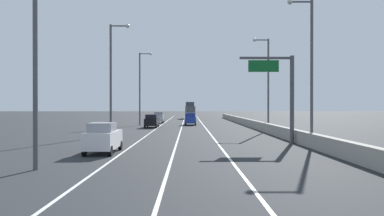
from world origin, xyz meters
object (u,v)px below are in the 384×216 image
object	(u,v)px
overhead_sign_gantry	(283,88)
car_silver_1	(159,118)
lamp_post_right_second	(309,63)
car_white_3	(103,138)
lamp_post_left_far	(141,84)
lamp_post_left_mid	(113,73)
lamp_post_left_near	(40,35)
box_truck	(190,111)
car_black_0	(152,121)
lamp_post_right_third	(267,78)
car_blue_2	(191,119)

from	to	relation	value
overhead_sign_gantry	car_silver_1	distance (m)	40.62
lamp_post_right_second	car_white_3	world-z (taller)	lamp_post_right_second
lamp_post_left_far	car_silver_1	distance (m)	10.04
car_white_3	lamp_post_left_mid	bearing A→B (deg)	98.78
overhead_sign_gantry	lamp_post_left_mid	size ratio (longest dim) A/B	0.63
lamp_post_left_near	lamp_post_left_mid	size ratio (longest dim) A/B	1.00
box_truck	lamp_post_left_near	bearing A→B (deg)	-95.88
lamp_post_left_far	car_white_3	size ratio (longest dim) A/B	2.75
overhead_sign_gantry	car_black_0	xyz separation A→B (m)	(-13.55, 23.54, -3.75)
car_black_0	box_truck	world-z (taller)	box_truck
lamp_post_left_mid	box_truck	xyz separation A→B (m)	(8.52, 54.29, -4.85)
car_silver_1	car_white_3	world-z (taller)	car_silver_1
lamp_post_right_third	lamp_post_right_second	bearing A→B (deg)	-90.75
lamp_post_left_mid	lamp_post_left_far	world-z (taller)	same
car_black_0	box_truck	bearing A→B (deg)	81.53
lamp_post_left_near	lamp_post_left_mid	world-z (taller)	same
lamp_post_left_mid	overhead_sign_gantry	bearing A→B (deg)	-27.18
lamp_post_right_second	lamp_post_right_third	bearing A→B (deg)	89.25
car_blue_2	box_truck	distance (m)	31.46
lamp_post_right_third	lamp_post_left_far	bearing A→B (deg)	143.48
lamp_post_left_near	lamp_post_left_far	xyz separation A→B (m)	(-0.35, 43.67, 0.00)
car_black_0	car_blue_2	size ratio (longest dim) A/B	1.05
car_white_3	box_truck	bearing A→B (deg)	84.89
lamp_post_right_third	car_white_3	bearing A→B (deg)	-124.04
overhead_sign_gantry	car_white_3	xyz separation A→B (m)	(-13.92, -6.70, -3.70)
lamp_post_left_far	car_silver_1	xyz separation A→B (m)	(2.29, 7.91, -5.73)
car_black_0	car_blue_2	bearing A→B (deg)	53.01
lamp_post_left_near	lamp_post_right_second	bearing A→B (deg)	35.10
overhead_sign_gantry	lamp_post_left_near	world-z (taller)	lamp_post_left_near
lamp_post_right_third	car_black_0	size ratio (longest dim) A/B	2.55
car_black_0	car_white_3	world-z (taller)	car_white_3
lamp_post_right_second	lamp_post_left_near	bearing A→B (deg)	-144.90
car_blue_2	lamp_post_left_mid	bearing A→B (deg)	-110.31
lamp_post_right_third	car_black_0	distance (m)	17.88
lamp_post_right_third	box_truck	size ratio (longest dim) A/B	1.57
overhead_sign_gantry	car_black_0	size ratio (longest dim) A/B	1.60
overhead_sign_gantry	lamp_post_right_third	xyz separation A→B (m)	(2.02, 16.90, 2.03)
lamp_post_left_mid	car_black_0	world-z (taller)	lamp_post_left_mid
box_truck	overhead_sign_gantry	bearing A→B (deg)	-82.97
lamp_post_left_near	car_white_3	bearing A→B (deg)	76.35
overhead_sign_gantry	box_truck	distance (m)	63.16
lamp_post_left_near	box_truck	world-z (taller)	lamp_post_left_near
lamp_post_right_second	lamp_post_left_far	world-z (taller)	same
car_black_0	box_truck	xyz separation A→B (m)	(5.82, 39.09, 0.93)
car_silver_1	box_truck	size ratio (longest dim) A/B	0.53
overhead_sign_gantry	car_silver_1	world-z (taller)	overhead_sign_gantry
lamp_post_left_mid	car_silver_1	size ratio (longest dim) A/B	2.94
car_blue_2	lamp_post_right_second	bearing A→B (deg)	-73.58
lamp_post_left_near	box_truck	bearing A→B (deg)	84.12
lamp_post_left_near	box_truck	size ratio (longest dim) A/B	1.57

